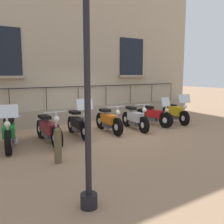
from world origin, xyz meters
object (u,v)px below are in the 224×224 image
object	(u,v)px
motorcycle_green	(9,134)
motorcycle_maroon	(49,130)
bollard	(58,145)
motorcycle_orange	(109,121)
motorcycle_black	(78,124)
motorcycle_red	(154,116)
motorcycle_silver	(135,119)
lamppost	(86,29)
motorcycle_yellow	(175,113)

from	to	relation	value
motorcycle_green	motorcycle_maroon	distance (m)	1.18
motorcycle_green	bollard	bearing A→B (deg)	20.31
motorcycle_green	motorcycle_orange	distance (m)	3.56
motorcycle_black	motorcycle_green	bearing A→B (deg)	-84.80
motorcycle_maroon	motorcycle_red	distance (m)	4.67
motorcycle_silver	bollard	world-z (taller)	motorcycle_silver
motorcycle_red	motorcycle_silver	bearing A→B (deg)	-79.01
lamppost	bollard	world-z (taller)	lamppost
motorcycle_silver	motorcycle_yellow	xyz separation A→B (m)	(-0.13, 2.39, 0.03)
motorcycle_yellow	lamppost	xyz separation A→B (m)	(4.35, -6.74, 2.38)
motorcycle_silver	motorcycle_yellow	size ratio (longest dim) A/B	0.98
motorcycle_black	bollard	xyz separation A→B (m)	(2.12, -1.62, 0.02)
motorcycle_maroon	motorcycle_silver	distance (m)	3.47
motorcycle_maroon	motorcycle_green	bearing A→B (deg)	-90.49
motorcycle_green	motorcycle_yellow	size ratio (longest dim) A/B	0.97
motorcycle_green	motorcycle_maroon	xyz separation A→B (m)	(0.01, 1.18, -0.03)
motorcycle_orange	motorcycle_silver	xyz separation A→B (m)	(0.18, 1.10, -0.01)
motorcycle_maroon	motorcycle_orange	world-z (taller)	motorcycle_maroon
motorcycle_green	motorcycle_red	size ratio (longest dim) A/B	0.95
motorcycle_green	lamppost	distance (m)	4.87
motorcycle_black	motorcycle_red	bearing A→B (deg)	90.22
motorcycle_silver	motorcycle_red	world-z (taller)	motorcycle_red
motorcycle_green	motorcycle_orange	bearing A→B (deg)	92.88
lamppost	bollard	bearing A→B (deg)	169.81
motorcycle_yellow	bollard	world-z (taller)	motorcycle_yellow
motorcycle_green	motorcycle_black	xyz separation A→B (m)	(-0.21, 2.33, -0.01)
motorcycle_maroon	motorcycle_orange	size ratio (longest dim) A/B	1.06
motorcycle_red	bollard	bearing A→B (deg)	-67.38
motorcycle_silver	motorcycle_yellow	world-z (taller)	motorcycle_yellow
bollard	motorcycle_silver	bearing A→B (deg)	115.81
motorcycle_maroon	motorcycle_red	bearing A→B (deg)	92.89
motorcycle_orange	motorcycle_red	size ratio (longest dim) A/B	0.99
motorcycle_maroon	bollard	size ratio (longest dim) A/B	2.39
motorcycle_silver	motorcycle_black	bearing A→B (deg)	-95.35
motorcycle_silver	lamppost	world-z (taller)	lamppost
motorcycle_maroon	bollard	xyz separation A→B (m)	(1.90, -0.47, 0.04)
motorcycle_green	motorcycle_maroon	world-z (taller)	motorcycle_green
motorcycle_yellow	bollard	distance (m)	6.65
motorcycle_maroon	lamppost	world-z (taller)	lamppost
motorcycle_silver	motorcycle_yellow	bearing A→B (deg)	93.00
motorcycle_orange	motorcycle_red	bearing A→B (deg)	91.17
motorcycle_red	motorcycle_orange	bearing A→B (deg)	-88.83
motorcycle_silver	motorcycle_red	xyz separation A→B (m)	(-0.23, 1.19, -0.01)
motorcycle_silver	bollard	size ratio (longest dim) A/B	2.19
motorcycle_maroon	lamppost	size ratio (longest dim) A/B	0.48
motorcycle_yellow	motorcycle_black	bearing A→B (deg)	-91.12
motorcycle_black	motorcycle_orange	size ratio (longest dim) A/B	0.97
motorcycle_orange	bollard	world-z (taller)	motorcycle_orange
motorcycle_maroon	motorcycle_yellow	xyz separation A→B (m)	(-0.13, 5.86, 0.04)
motorcycle_orange	motorcycle_yellow	xyz separation A→B (m)	(0.06, 3.48, 0.02)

